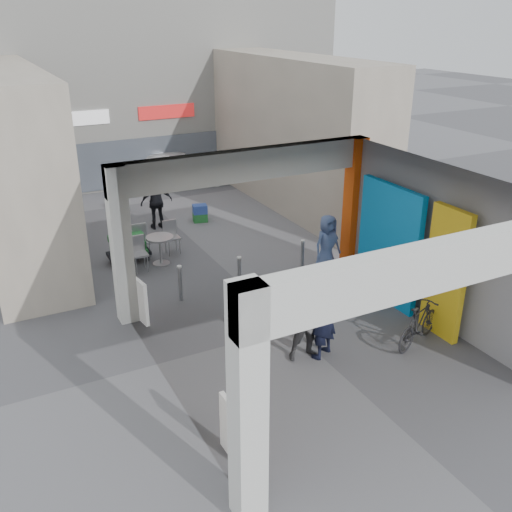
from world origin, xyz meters
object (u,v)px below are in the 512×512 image
man_with_dog (323,313)px  bicycle_rear (419,324)px  cafe_set (153,249)px  white_van (179,168)px  bicycle_front (361,277)px  man_back_turned (310,321)px  man_elderly (327,244)px  produce_stand (129,251)px  border_collie (309,314)px  man_crates (157,202)px

man_with_dog → bicycle_rear: 2.11m
cafe_set → white_van: size_ratio=0.38×
bicycle_front → white_van: (-0.61, 10.91, 0.22)m
man_back_turned → bicycle_rear: (2.25, -0.58, -0.37)m
man_elderly → produce_stand: bearing=138.7°
cafe_set → border_collie: cafe_set is taller
produce_stand → bicycle_rear: bearing=-69.2°
white_van → man_elderly: bearing=-172.8°
cafe_set → man_back_turned: bearing=-78.2°
man_with_dog → man_back_turned: (-0.27, 0.04, -0.13)m
cafe_set → man_back_turned: 6.16m
bicycle_front → border_collie: bearing=104.6°
bicycle_front → man_crates: bearing=18.8°
man_with_dog → man_crates: size_ratio=1.11×
cafe_set → bicycle_front: bearing=-48.5°
man_elderly → bicycle_rear: (-0.27, -3.78, -0.33)m
white_van → bicycle_rear: bearing=-175.0°
man_with_dog → man_elderly: 3.95m
bicycle_rear → man_with_dog: bearing=54.8°
border_collie → man_with_dog: man_with_dog is taller
cafe_set → border_collie: size_ratio=2.22×
produce_stand → bicycle_front: (4.40, -4.54, 0.18)m
man_elderly → bicycle_rear: man_elderly is taller
man_with_dog → bicycle_front: man_with_dog is taller
border_collie → man_with_dog: 1.37m
bicycle_front → bicycle_rear: size_ratio=1.18×
man_crates → white_van: (2.25, 4.22, -0.17)m
man_with_dog → man_elderly: bearing=-152.9°
produce_stand → bicycle_front: size_ratio=0.62×
man_elderly → bicycle_front: (0.01, -1.47, -0.32)m
produce_stand → bicycle_rear: size_ratio=0.73×
cafe_set → man_crates: (0.93, 2.40, 0.53)m
bicycle_front → bicycle_rear: bicycle_front is taller
border_collie → bicycle_rear: 2.30m
cafe_set → bicycle_rear: cafe_set is taller
man_crates → bicycle_rear: size_ratio=1.12×
man_crates → bicycle_rear: 9.37m
bicycle_front → man_with_dog: bearing=123.5°
bicycle_front → bicycle_rear: (-0.29, -2.31, -0.01)m
produce_stand → bicycle_rear: bicycle_rear is taller
border_collie → man_with_dog: size_ratio=0.37×
produce_stand → border_collie: 5.77m
man_crates → white_van: size_ratio=0.43×
cafe_set → border_collie: (1.92, -4.94, -0.05)m
cafe_set → produce_stand: (-0.61, 0.25, -0.04)m
cafe_set → bicycle_front: (3.80, -4.29, 0.14)m
border_collie → man_with_dog: (-0.39, -1.12, 0.68)m
white_van → produce_stand: bearing=152.9°
bicycle_rear → white_van: bearing=-18.6°
man_crates → white_van: man_crates is taller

